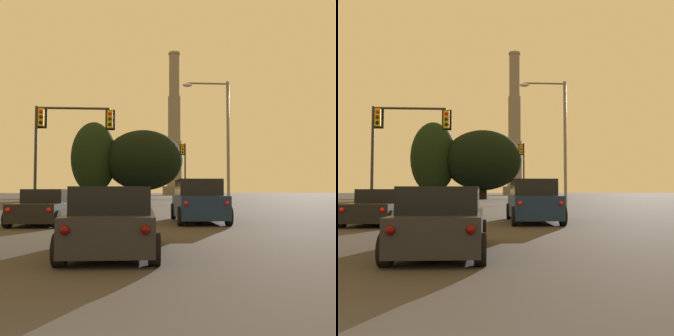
% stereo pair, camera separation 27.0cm
% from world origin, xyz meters
% --- Properties ---
extents(sedan_left_lane_front, '(2.14, 4.76, 1.43)m').
position_xyz_m(sedan_left_lane_front, '(-3.17, 14.42, 0.67)').
color(sedan_left_lane_front, black).
rests_on(sedan_left_lane_front, ground_plane).
extents(suv_right_lane_front, '(2.13, 4.92, 1.86)m').
position_xyz_m(suv_right_lane_front, '(3.23, 14.88, 0.90)').
color(suv_right_lane_front, navy).
rests_on(suv_right_lane_front, ground_plane).
extents(hatchback_center_lane_second, '(1.93, 4.12, 1.44)m').
position_xyz_m(hatchback_center_lane_second, '(0.17, 6.43, 0.66)').
color(hatchback_center_lane_second, '#232328').
rests_on(hatchback_center_lane_second, ground_plane).
extents(traffic_light_overhead_left, '(4.78, 0.50, 6.35)m').
position_xyz_m(traffic_light_overhead_left, '(-3.95, 21.03, 4.82)').
color(traffic_light_overhead_left, '#2D2D30').
rests_on(traffic_light_overhead_left, ground_plane).
extents(traffic_light_far_right, '(0.78, 0.50, 6.67)m').
position_xyz_m(traffic_light_far_right, '(5.43, 41.04, 4.35)').
color(traffic_light_far_right, '#2D2D30').
rests_on(traffic_light_far_right, ground_plane).
extents(street_lamp, '(3.12, 0.36, 8.66)m').
position_xyz_m(street_lamp, '(5.99, 23.26, 5.30)').
color(street_lamp, slate).
rests_on(street_lamp, ground_plane).
extents(smokestack, '(8.16, 8.16, 50.14)m').
position_xyz_m(smokestack, '(11.96, 133.05, 19.67)').
color(smokestack, slate).
rests_on(smokestack, ground_plane).
extents(treeline_left_mid, '(13.05, 11.75, 11.53)m').
position_xyz_m(treeline_left_mid, '(1.05, 63.21, 6.50)').
color(treeline_left_mid, black).
rests_on(treeline_left_mid, ground_plane).
extents(treeline_far_left, '(7.42, 6.68, 12.73)m').
position_xyz_m(treeline_far_left, '(-7.16, 62.70, 6.83)').
color(treeline_far_left, black).
rests_on(treeline_far_left, ground_plane).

